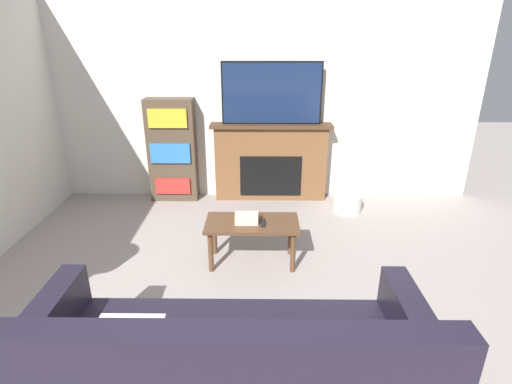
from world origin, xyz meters
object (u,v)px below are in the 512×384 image
Objects in this scene: bookshelf at (172,150)px; storage_basket at (347,203)px; coffee_table at (252,228)px; fireplace at (271,162)px; couch at (228,374)px; tv at (272,93)px.

bookshelf is 2.39m from storage_basket.
bookshelf reaches higher than coffee_table.
storage_basket is (2.29, -0.40, -0.58)m from bookshelf.
fireplace reaches higher than coffee_table.
couch is 6.31× the size of storage_basket.
bookshelf is 3.74× the size of storage_basket.
tv is at bearing 0.17° from bookshelf.
tv is at bearing 84.44° from couch.
coffee_table is at bearing 86.33° from couch.
coffee_table is at bearing -97.41° from fireplace.
tv is 0.55× the size of couch.
couch is 2.56× the size of coffee_table.
couch is at bearing -93.67° from coffee_table.
tv reaches higher than fireplace.
coffee_table is 1.75m from storage_basket.
tv is at bearing -90.00° from fireplace.
tv reaches higher than couch.
fireplace is 0.69× the size of couch.
couch is at bearing -113.86° from storage_basket.
coffee_table is 2.00m from bookshelf.
fireplace is 1.70m from coffee_table.
storage_basket is (0.98, -0.42, -0.42)m from fireplace.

